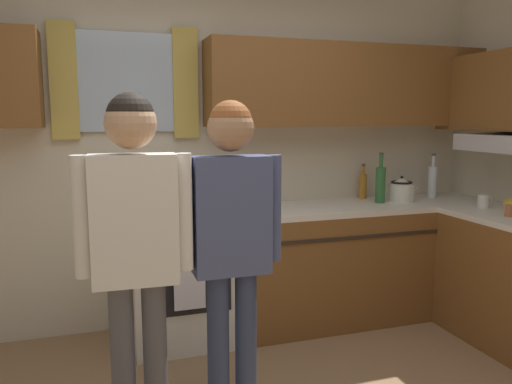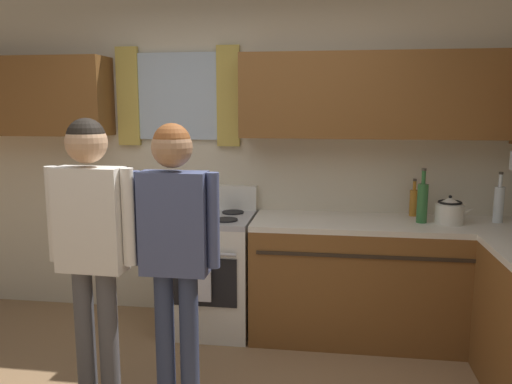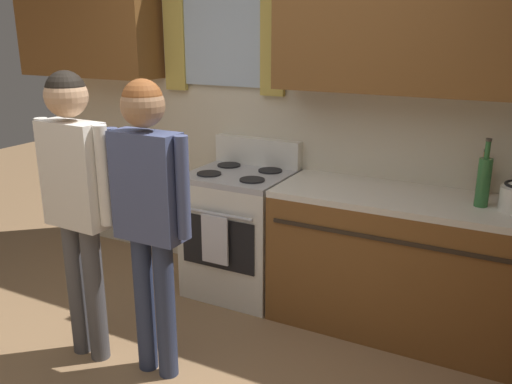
{
  "view_description": "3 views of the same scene",
  "coord_description": "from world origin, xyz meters",
  "px_view_note": "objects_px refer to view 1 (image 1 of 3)",
  "views": [
    {
      "loc": [
        -0.75,
        -1.84,
        1.56
      ],
      "look_at": [
        0.19,
        1.04,
        1.11
      ],
      "focal_mm": 35.12,
      "sensor_mm": 36.0,
      "label": 1
    },
    {
      "loc": [
        0.71,
        -2.22,
        1.74
      ],
      "look_at": [
        0.27,
        0.86,
        1.21
      ],
      "focal_mm": 36.13,
      "sensor_mm": 36.0,
      "label": 2
    },
    {
      "loc": [
        1.61,
        -1.66,
        1.88
      ],
      "look_at": [
        0.29,
        0.85,
        1.02
      ],
      "focal_mm": 38.0,
      "sensor_mm": 36.0,
      "label": 3
    }
  ],
  "objects_px": {
    "stove_oven": "(180,275)",
    "cup_terracotta": "(511,211)",
    "bottle_wine_green": "(380,184)",
    "bottle_tall_clear": "(432,181)",
    "adult_left": "(135,233)",
    "bottle_oil_amber": "(363,185)",
    "mug_ceramic_white": "(484,201)",
    "stovetop_kettle": "(402,190)",
    "adult_in_plaid": "(231,228)"
  },
  "relations": [
    {
      "from": "bottle_wine_green",
      "to": "stovetop_kettle",
      "type": "height_order",
      "value": "bottle_wine_green"
    },
    {
      "from": "stove_oven",
      "to": "adult_in_plaid",
      "type": "xyz_separation_m",
      "value": [
        0.08,
        -1.1,
        0.57
      ]
    },
    {
      "from": "bottle_oil_amber",
      "to": "mug_ceramic_white",
      "type": "xyz_separation_m",
      "value": [
        0.65,
        -0.65,
        -0.06
      ]
    },
    {
      "from": "cup_terracotta",
      "to": "stovetop_kettle",
      "type": "distance_m",
      "value": 0.83
    },
    {
      "from": "bottle_oil_amber",
      "to": "bottle_wine_green",
      "type": "bearing_deg",
      "value": -84.22
    },
    {
      "from": "stovetop_kettle",
      "to": "adult_in_plaid",
      "type": "distance_m",
      "value": 2.02
    },
    {
      "from": "stove_oven",
      "to": "adult_left",
      "type": "height_order",
      "value": "adult_left"
    },
    {
      "from": "adult_left",
      "to": "bottle_tall_clear",
      "type": "bearing_deg",
      "value": 26.16
    },
    {
      "from": "mug_ceramic_white",
      "to": "stovetop_kettle",
      "type": "relative_size",
      "value": 0.46
    },
    {
      "from": "stove_oven",
      "to": "stovetop_kettle",
      "type": "bearing_deg",
      "value": -0.29
    },
    {
      "from": "stove_oven",
      "to": "cup_terracotta",
      "type": "xyz_separation_m",
      "value": [
        2.12,
        -0.76,
        0.47
      ]
    },
    {
      "from": "bottle_oil_amber",
      "to": "mug_ceramic_white",
      "type": "height_order",
      "value": "bottle_oil_amber"
    },
    {
      "from": "stove_oven",
      "to": "bottle_tall_clear",
      "type": "height_order",
      "value": "bottle_tall_clear"
    },
    {
      "from": "stove_oven",
      "to": "bottle_tall_clear",
      "type": "distance_m",
      "value": 2.2
    },
    {
      "from": "stove_oven",
      "to": "bottle_wine_green",
      "type": "relative_size",
      "value": 2.79
    },
    {
      "from": "bottle_oil_amber",
      "to": "adult_in_plaid",
      "type": "distance_m",
      "value": 1.99
    },
    {
      "from": "cup_terracotta",
      "to": "stovetop_kettle",
      "type": "xyz_separation_m",
      "value": [
        -0.35,
        0.75,
        0.06
      ]
    },
    {
      "from": "stove_oven",
      "to": "adult_in_plaid",
      "type": "distance_m",
      "value": 1.24
    },
    {
      "from": "bottle_tall_clear",
      "to": "stovetop_kettle",
      "type": "bearing_deg",
      "value": -166.05
    },
    {
      "from": "bottle_tall_clear",
      "to": "adult_in_plaid",
      "type": "distance_m",
      "value": 2.37
    },
    {
      "from": "bottle_oil_amber",
      "to": "cup_terracotta",
      "type": "bearing_deg",
      "value": -60.37
    },
    {
      "from": "bottle_wine_green",
      "to": "stove_oven",
      "type": "bearing_deg",
      "value": 179.87
    },
    {
      "from": "mug_ceramic_white",
      "to": "bottle_tall_clear",
      "type": "bearing_deg",
      "value": 98.9
    },
    {
      "from": "stove_oven",
      "to": "bottle_wine_green",
      "type": "height_order",
      "value": "bottle_wine_green"
    },
    {
      "from": "bottle_oil_amber",
      "to": "bottle_wine_green",
      "type": "distance_m",
      "value": 0.23
    },
    {
      "from": "cup_terracotta",
      "to": "adult_in_plaid",
      "type": "height_order",
      "value": "adult_in_plaid"
    },
    {
      "from": "stove_oven",
      "to": "adult_in_plaid",
      "type": "relative_size",
      "value": 0.67
    },
    {
      "from": "mug_ceramic_white",
      "to": "stovetop_kettle",
      "type": "xyz_separation_m",
      "value": [
        -0.43,
        0.41,
        0.05
      ]
    },
    {
      "from": "bottle_tall_clear",
      "to": "cup_terracotta",
      "type": "xyz_separation_m",
      "value": [
        -0.01,
        -0.84,
        -0.1
      ]
    },
    {
      "from": "stove_oven",
      "to": "mug_ceramic_white",
      "type": "distance_m",
      "value": 2.3
    },
    {
      "from": "stovetop_kettle",
      "to": "adult_in_plaid",
      "type": "bearing_deg",
      "value": -147.21
    },
    {
      "from": "stove_oven",
      "to": "bottle_tall_clear",
      "type": "xyz_separation_m",
      "value": [
        2.13,
        0.08,
        0.57
      ]
    },
    {
      "from": "bottle_tall_clear",
      "to": "mug_ceramic_white",
      "type": "bearing_deg",
      "value": -81.1
    },
    {
      "from": "bottle_oil_amber",
      "to": "adult_in_plaid",
      "type": "relative_size",
      "value": 0.17
    },
    {
      "from": "bottle_tall_clear",
      "to": "cup_terracotta",
      "type": "height_order",
      "value": "bottle_tall_clear"
    },
    {
      "from": "bottle_oil_amber",
      "to": "stove_oven",
      "type": "bearing_deg",
      "value": -171.85
    },
    {
      "from": "bottle_oil_amber",
      "to": "mug_ceramic_white",
      "type": "relative_size",
      "value": 2.28
    },
    {
      "from": "mug_ceramic_white",
      "to": "adult_in_plaid",
      "type": "distance_m",
      "value": 2.24
    },
    {
      "from": "stove_oven",
      "to": "bottle_oil_amber",
      "type": "bearing_deg",
      "value": 8.15
    },
    {
      "from": "bottle_wine_green",
      "to": "stovetop_kettle",
      "type": "distance_m",
      "value": 0.2
    },
    {
      "from": "stove_oven",
      "to": "adult_in_plaid",
      "type": "height_order",
      "value": "adult_in_plaid"
    },
    {
      "from": "stove_oven",
      "to": "cup_terracotta",
      "type": "relative_size",
      "value": 10.11
    },
    {
      "from": "bottle_tall_clear",
      "to": "bottle_wine_green",
      "type": "bearing_deg",
      "value": -171.36
    },
    {
      "from": "mug_ceramic_white",
      "to": "cup_terracotta",
      "type": "height_order",
      "value": "mug_ceramic_white"
    },
    {
      "from": "cup_terracotta",
      "to": "mug_ceramic_white",
      "type": "bearing_deg",
      "value": 75.79
    },
    {
      "from": "bottle_tall_clear",
      "to": "bottle_wine_green",
      "type": "height_order",
      "value": "bottle_wine_green"
    },
    {
      "from": "bottle_oil_amber",
      "to": "adult_left",
      "type": "distance_m",
      "value": 2.38
    },
    {
      "from": "bottle_oil_amber",
      "to": "adult_left",
      "type": "height_order",
      "value": "adult_left"
    },
    {
      "from": "bottle_tall_clear",
      "to": "adult_left",
      "type": "distance_m",
      "value": 2.8
    },
    {
      "from": "bottle_wine_green",
      "to": "mug_ceramic_white",
      "type": "distance_m",
      "value": 0.76
    }
  ]
}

